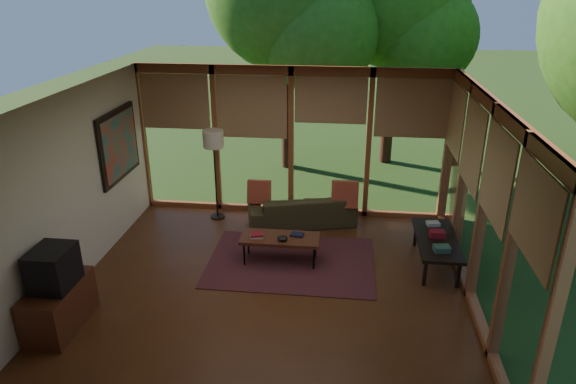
# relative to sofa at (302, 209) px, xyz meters

# --- Properties ---
(floor) EXTENTS (5.50, 5.50, 0.00)m
(floor) POSITION_rel_sofa_xyz_m (-0.25, -2.00, -0.27)
(floor) COLOR #5B3018
(floor) RESTS_ON ground
(ceiling) EXTENTS (5.50, 5.50, 0.00)m
(ceiling) POSITION_rel_sofa_xyz_m (-0.25, -2.00, 2.43)
(ceiling) COLOR silver
(ceiling) RESTS_ON ground
(wall_left) EXTENTS (0.04, 5.00, 2.70)m
(wall_left) POSITION_rel_sofa_xyz_m (-3.00, -2.00, 1.08)
(wall_left) COLOR beige
(wall_left) RESTS_ON ground
(wall_front) EXTENTS (5.50, 0.04, 2.70)m
(wall_front) POSITION_rel_sofa_xyz_m (-0.25, -4.50, 1.08)
(wall_front) COLOR beige
(wall_front) RESTS_ON ground
(window_wall_back) EXTENTS (5.50, 0.12, 2.70)m
(window_wall_back) POSITION_rel_sofa_xyz_m (-0.25, 0.50, 1.08)
(window_wall_back) COLOR #9B5430
(window_wall_back) RESTS_ON ground
(window_wall_right) EXTENTS (0.12, 5.00, 2.70)m
(window_wall_right) POSITION_rel_sofa_xyz_m (2.50, -2.00, 1.08)
(window_wall_right) COLOR #9B5430
(window_wall_right) RESTS_ON ground
(rug) EXTENTS (2.54, 1.80, 0.01)m
(rug) POSITION_rel_sofa_xyz_m (-0.03, -1.39, -0.27)
(rug) COLOR maroon
(rug) RESTS_ON floor
(sofa) EXTENTS (2.00, 1.20, 0.55)m
(sofa) POSITION_rel_sofa_xyz_m (0.00, 0.00, 0.00)
(sofa) COLOR #3B351D
(sofa) RESTS_ON floor
(pillow_left) EXTENTS (0.41, 0.22, 0.43)m
(pillow_left) POSITION_rel_sofa_xyz_m (-0.75, -0.05, 0.31)
(pillow_left) COLOR maroon
(pillow_left) RESTS_ON sofa
(pillow_right) EXTENTS (0.46, 0.25, 0.48)m
(pillow_right) POSITION_rel_sofa_xyz_m (0.75, -0.05, 0.34)
(pillow_right) COLOR maroon
(pillow_right) RESTS_ON sofa
(ct_book_lower) EXTENTS (0.22, 0.18, 0.03)m
(ct_book_lower) POSITION_rel_sofa_xyz_m (-0.55, -1.43, 0.17)
(ct_book_lower) COLOR #B6B1A5
(ct_book_lower) RESTS_ON coffee_table
(ct_book_upper) EXTENTS (0.22, 0.18, 0.03)m
(ct_book_upper) POSITION_rel_sofa_xyz_m (-0.55, -1.43, 0.20)
(ct_book_upper) COLOR maroon
(ct_book_upper) RESTS_ON coffee_table
(ct_book_side) EXTENTS (0.21, 0.17, 0.03)m
(ct_book_side) POSITION_rel_sofa_xyz_m (0.05, -1.30, 0.17)
(ct_book_side) COLOR black
(ct_book_side) RESTS_ON coffee_table
(ct_bowl) EXTENTS (0.16, 0.16, 0.07)m
(ct_bowl) POSITION_rel_sofa_xyz_m (-0.15, -1.48, 0.19)
(ct_bowl) COLOR black
(ct_bowl) RESTS_ON coffee_table
(media_cabinet) EXTENTS (0.50, 1.00, 0.60)m
(media_cabinet) POSITION_rel_sofa_xyz_m (-2.72, -3.30, 0.03)
(media_cabinet) COLOR #562817
(media_cabinet) RESTS_ON floor
(television) EXTENTS (0.45, 0.55, 0.50)m
(television) POSITION_rel_sofa_xyz_m (-2.70, -3.30, 0.58)
(television) COLOR black
(television) RESTS_ON media_cabinet
(console_book_a) EXTENTS (0.25, 0.20, 0.08)m
(console_book_a) POSITION_rel_sofa_xyz_m (2.15, -1.61, 0.22)
(console_book_a) COLOR #31564A
(console_book_a) RESTS_ON side_console
(console_book_b) EXTENTS (0.23, 0.18, 0.10)m
(console_book_b) POSITION_rel_sofa_xyz_m (2.15, -1.16, 0.23)
(console_book_b) COLOR maroon
(console_book_b) RESTS_ON side_console
(console_book_c) EXTENTS (0.22, 0.18, 0.05)m
(console_book_c) POSITION_rel_sofa_xyz_m (2.15, -0.76, 0.21)
(console_book_c) COLOR #B6B1A5
(console_book_c) RESTS_ON side_console
(floor_lamp) EXTENTS (0.36, 0.36, 1.65)m
(floor_lamp) POSITION_rel_sofa_xyz_m (-1.56, 0.07, 1.13)
(floor_lamp) COLOR black
(floor_lamp) RESTS_ON floor
(coffee_table) EXTENTS (1.20, 0.50, 0.43)m
(coffee_table) POSITION_rel_sofa_xyz_m (-0.20, -1.38, 0.12)
(coffee_table) COLOR #562817
(coffee_table) RESTS_ON floor
(side_console) EXTENTS (0.60, 1.40, 0.46)m
(side_console) POSITION_rel_sofa_xyz_m (2.15, -1.21, 0.14)
(side_console) COLOR black
(side_console) RESTS_ON floor
(wall_painting) EXTENTS (0.06, 1.35, 1.15)m
(wall_painting) POSITION_rel_sofa_xyz_m (-2.96, -0.60, 1.28)
(wall_painting) COLOR black
(wall_painting) RESTS_ON wall_left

